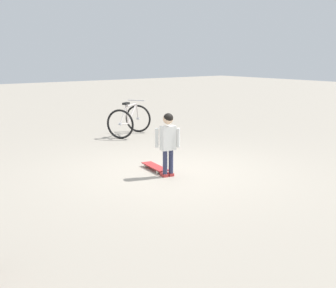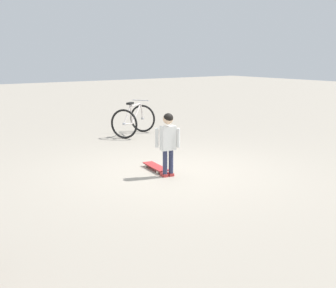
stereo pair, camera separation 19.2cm
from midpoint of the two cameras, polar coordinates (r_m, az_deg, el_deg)
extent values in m
plane|color=#9E9384|center=(7.86, -0.20, -3.48)|extent=(50.00, 50.00, 0.00)
cylinder|color=#2D3351|center=(7.47, -1.11, -2.37)|extent=(0.08, 0.08, 0.42)
cube|color=#B73333|center=(7.55, -1.21, -3.91)|extent=(0.16, 0.10, 0.05)
cylinder|color=#2D3351|center=(7.52, -0.36, -2.28)|extent=(0.08, 0.08, 0.42)
cube|color=#B73333|center=(7.59, -0.47, -3.81)|extent=(0.16, 0.10, 0.05)
cube|color=white|center=(7.41, -0.74, 0.76)|extent=(0.17, 0.26, 0.40)
cylinder|color=white|center=(7.42, -2.16, 0.78)|extent=(0.06, 0.06, 0.32)
cylinder|color=white|center=(7.43, 0.53, 0.79)|extent=(0.06, 0.06, 0.32)
sphere|color=beige|center=(7.35, -0.75, 3.17)|extent=(0.17, 0.17, 0.17)
sphere|color=black|center=(7.34, -0.71, 3.28)|extent=(0.16, 0.16, 0.16)
cube|color=#B22D2D|center=(7.95, -2.34, -2.84)|extent=(0.74, 0.30, 0.02)
cube|color=#B7B7BC|center=(8.17, -3.10, -2.55)|extent=(0.05, 0.11, 0.02)
cube|color=#B7B7BC|center=(7.73, -1.54, -3.34)|extent=(0.05, 0.11, 0.02)
cylinder|color=beige|center=(8.15, -3.58, -2.76)|extent=(0.06, 0.04, 0.06)
cylinder|color=beige|center=(8.21, -2.62, -2.65)|extent=(0.06, 0.04, 0.06)
cylinder|color=beige|center=(7.71, -2.04, -3.57)|extent=(0.06, 0.04, 0.06)
cylinder|color=beige|center=(7.77, -1.04, -3.44)|extent=(0.06, 0.04, 0.06)
torus|color=black|center=(11.77, -4.25, 3.21)|extent=(0.63, 0.42, 0.71)
torus|color=black|center=(10.87, -6.53, 2.49)|extent=(0.63, 0.42, 0.71)
cylinder|color=#B7B7BC|center=(11.77, -4.25, 3.21)|extent=(0.08, 0.08, 0.06)
cylinder|color=#B7B7BC|center=(10.87, -6.53, 2.49)|extent=(0.08, 0.08, 0.06)
cylinder|color=silver|center=(11.44, -5.00, 3.85)|extent=(0.31, 0.46, 0.48)
cylinder|color=silver|center=(11.37, -5.13, 4.89)|extent=(0.35, 0.52, 0.06)
cylinder|color=silver|center=(11.18, -5.66, 3.71)|extent=(0.11, 0.14, 0.48)
cylinder|color=silver|center=(11.06, -6.02, 2.53)|extent=(0.25, 0.38, 0.08)
cylinder|color=silver|center=(10.99, -6.16, 3.60)|extent=(0.21, 0.31, 0.40)
cylinder|color=silver|center=(11.70, -4.37, 4.15)|extent=(0.10, 0.13, 0.41)
cube|color=black|center=(11.10, -5.80, 5.09)|extent=(0.20, 0.24, 0.05)
cylinder|color=#B7B7BC|center=(11.63, -4.50, 5.49)|extent=(0.40, 0.27, 0.02)
camera|label=1|loc=(0.10, -90.74, -0.15)|focal=48.51mm
camera|label=2|loc=(0.10, 89.26, 0.15)|focal=48.51mm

